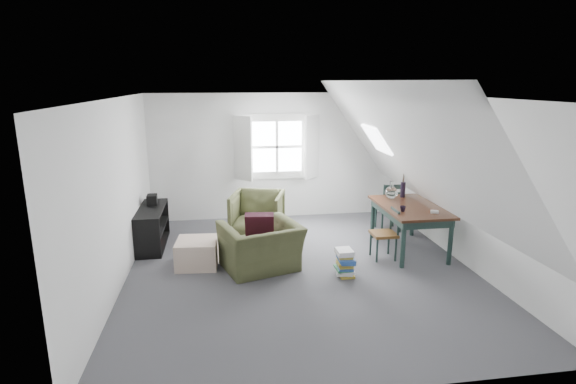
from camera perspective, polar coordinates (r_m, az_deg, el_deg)
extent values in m
plane|color=#49494E|center=(6.75, 1.63, -9.83)|extent=(5.50, 5.50, 0.00)
plane|color=white|center=(6.19, 1.80, 11.89)|extent=(5.50, 5.50, 0.00)
plane|color=white|center=(9.02, -1.45, 4.53)|extent=(5.00, 0.00, 5.00)
plane|color=white|center=(3.81, 9.28, -8.92)|extent=(5.00, 0.00, 5.00)
plane|color=white|center=(6.40, -20.88, -0.26)|extent=(0.00, 5.50, 5.50)
plane|color=white|center=(7.23, 21.61, 1.21)|extent=(0.00, 5.50, 5.50)
plane|color=white|center=(6.17, -12.62, 4.79)|extent=(3.19, 5.50, 4.48)
plane|color=white|center=(6.71, 14.94, 5.37)|extent=(3.19, 5.50, 4.48)
cube|color=white|center=(8.97, -1.44, 5.77)|extent=(1.30, 0.04, 1.30)
cube|color=white|center=(8.75, -5.74, 5.51)|extent=(0.35, 0.35, 1.25)
cube|color=white|center=(8.93, 3.05, 5.72)|extent=(0.35, 0.35, 1.25)
cube|color=white|center=(8.96, -1.43, 5.76)|extent=(1.00, 0.02, 1.00)
cube|color=white|center=(8.94, -1.41, 5.75)|extent=(1.08, 0.04, 0.05)
cube|color=white|center=(8.94, -1.41, 5.75)|extent=(0.05, 0.04, 1.08)
cube|color=white|center=(7.91, 11.19, 6.58)|extent=(0.35, 0.75, 0.47)
imported|color=#404527|center=(6.79, -3.44, -9.72)|extent=(1.31, 1.22, 0.70)
imported|color=#404527|center=(8.15, -3.87, -5.60)|extent=(1.09, 1.10, 0.81)
cube|color=#370F1C|center=(6.71, -3.63, -4.36)|extent=(0.45, 0.29, 0.44)
cube|color=#C7AE9B|center=(6.96, -11.44, -7.58)|extent=(0.65, 0.65, 0.40)
cube|color=black|center=(7.53, 15.22, -1.84)|extent=(0.91, 1.52, 0.04)
cube|color=#1D302C|center=(7.55, 15.18, -2.43)|extent=(0.81, 1.42, 0.12)
cylinder|color=#1D302C|center=(6.90, 14.41, -6.52)|extent=(0.07, 0.07, 0.72)
cylinder|color=#1D302C|center=(7.22, 19.92, -6.01)|extent=(0.07, 0.07, 0.72)
cylinder|color=#1D302C|center=(8.10, 10.70, -3.27)|extent=(0.07, 0.07, 0.72)
cylinder|color=#1D302C|center=(8.37, 15.55, -2.98)|extent=(0.07, 0.07, 0.72)
sphere|color=silver|center=(7.84, 12.97, -0.06)|extent=(0.21, 0.21, 0.21)
cylinder|color=silver|center=(7.80, 13.02, 0.91)|extent=(0.07, 0.07, 0.12)
cylinder|color=black|center=(8.02, 14.38, 0.29)|extent=(0.08, 0.08, 0.26)
cylinder|color=#3F2D1E|center=(7.95, 14.50, 2.32)|extent=(0.03, 0.06, 0.47)
cylinder|color=#3F2D1E|center=(7.97, 14.58, 2.34)|extent=(0.05, 0.07, 0.47)
cylinder|color=#3F2D1E|center=(7.94, 14.46, 2.30)|extent=(0.06, 0.08, 0.47)
imported|color=black|center=(7.16, 14.35, -2.41)|extent=(0.11, 0.11, 0.09)
cube|color=white|center=(7.21, 18.12, -2.40)|extent=(0.13, 0.11, 0.04)
cube|color=brown|center=(8.55, 12.65, -1.75)|extent=(0.43, 0.43, 0.05)
cylinder|color=#1D302C|center=(8.83, 13.22, -2.90)|extent=(0.04, 0.04, 0.44)
cylinder|color=#1D302C|center=(8.52, 14.08, -3.56)|extent=(0.04, 0.04, 0.44)
cylinder|color=#1D302C|center=(8.71, 11.09, -3.02)|extent=(0.04, 0.04, 0.44)
cylinder|color=#1D302C|center=(8.40, 11.88, -3.70)|extent=(0.04, 0.04, 0.44)
cylinder|color=#1D302C|center=(8.38, 14.32, -0.56)|extent=(0.04, 0.04, 0.46)
cylinder|color=#1D302C|center=(8.25, 12.09, -0.65)|extent=(0.04, 0.04, 0.46)
cube|color=#1D302C|center=(8.27, 13.28, 0.63)|extent=(0.35, 0.03, 0.08)
cube|color=#1D302C|center=(8.30, 13.23, -0.26)|extent=(0.35, 0.03, 0.06)
cube|color=brown|center=(7.18, 12.05, -5.23)|extent=(0.37, 0.37, 0.04)
cylinder|color=#1D302C|center=(7.34, 10.44, -6.48)|extent=(0.03, 0.03, 0.38)
cylinder|color=#1D302C|center=(7.44, 12.66, -6.30)|extent=(0.03, 0.03, 0.38)
cylinder|color=#1D302C|center=(7.07, 11.24, -7.31)|extent=(0.03, 0.03, 0.38)
cylinder|color=#1D302C|center=(7.18, 13.53, -7.11)|extent=(0.03, 0.03, 0.38)
cylinder|color=#1D302C|center=(7.32, 12.95, -3.32)|extent=(0.03, 0.03, 0.40)
cylinder|color=#1D302C|center=(7.05, 13.85, -4.03)|extent=(0.03, 0.03, 0.40)
cube|color=#1D302C|center=(7.14, 13.46, -2.44)|extent=(0.03, 0.30, 0.07)
cube|color=#1D302C|center=(7.17, 13.41, -3.33)|extent=(0.03, 0.30, 0.05)
cube|color=black|center=(8.02, -16.75, -6.39)|extent=(0.43, 1.28, 0.03)
cube|color=black|center=(7.92, -16.91, -4.32)|extent=(0.43, 1.28, 0.03)
cube|color=black|center=(7.83, -17.07, -2.08)|extent=(0.43, 1.28, 0.03)
cube|color=black|center=(7.34, -17.57, -5.83)|extent=(0.43, 0.03, 0.64)
cube|color=black|center=(8.52, -16.34, -3.02)|extent=(0.43, 0.03, 0.64)
cube|color=#264C99|center=(7.63, -17.19, -6.52)|extent=(0.19, 0.21, 0.24)
cube|color=red|center=(8.08, -16.71, -5.34)|extent=(0.19, 0.26, 0.24)
cube|color=white|center=(7.68, -17.19, -3.90)|extent=(0.19, 0.24, 0.21)
cube|color=black|center=(8.05, -16.87, -0.97)|extent=(0.17, 0.23, 0.18)
cube|color=#B29933|center=(6.61, 7.34, -10.34)|extent=(0.21, 0.27, 0.03)
cube|color=white|center=(6.60, 7.08, -10.04)|extent=(0.26, 0.30, 0.03)
cube|color=white|center=(6.58, 7.45, -9.81)|extent=(0.22, 0.29, 0.03)
cube|color=#337F4C|center=(6.56, 7.02, -9.58)|extent=(0.22, 0.27, 0.03)
cube|color=#264C99|center=(6.53, 7.26, -9.43)|extent=(0.24, 0.31, 0.02)
cube|color=#B29933|center=(6.54, 7.21, -9.16)|extent=(0.21, 0.27, 0.02)
cube|color=#B29933|center=(6.55, 7.23, -8.86)|extent=(0.24, 0.30, 0.03)
cube|color=#264C99|center=(6.51, 7.53, -8.68)|extent=(0.24, 0.31, 0.04)
cube|color=#264C99|center=(6.49, 7.37, -8.42)|extent=(0.24, 0.30, 0.03)
cube|color=#B29933|center=(6.52, 7.20, -7.98)|extent=(0.22, 0.28, 0.03)
cube|color=white|center=(6.49, 7.13, -7.71)|extent=(0.23, 0.26, 0.04)
cube|color=white|center=(6.49, 7.17, -7.39)|extent=(0.23, 0.27, 0.03)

